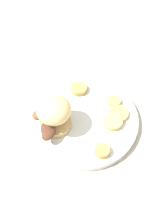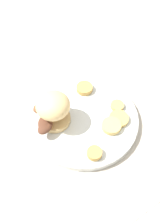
% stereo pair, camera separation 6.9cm
% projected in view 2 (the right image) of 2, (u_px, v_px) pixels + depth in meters
% --- Properties ---
extents(ground_plane, '(4.00, 4.00, 0.00)m').
position_uv_depth(ground_plane, '(84.00, 121.00, 0.73)').
color(ground_plane, '#B2A899').
extents(dinner_plate, '(0.30, 0.30, 0.02)m').
position_uv_depth(dinner_plate, '(84.00, 119.00, 0.72)').
color(dinner_plate, silver).
rests_on(dinner_plate, ground_plane).
extents(sandwich, '(0.13, 0.11, 0.10)m').
position_uv_depth(sandwich, '(53.00, 109.00, 0.67)').
color(sandwich, tan).
rests_on(sandwich, dinner_plate).
extents(potato_round_0, '(0.05, 0.05, 0.01)m').
position_uv_depth(potato_round_0, '(84.00, 88.00, 0.76)').
color(potato_round_0, tan).
rests_on(potato_round_0, dinner_plate).
extents(potato_round_1, '(0.04, 0.04, 0.02)m').
position_uv_depth(potato_round_1, '(95.00, 153.00, 0.64)').
color(potato_round_1, tan).
rests_on(potato_round_1, dinner_plate).
extents(potato_round_2, '(0.05, 0.05, 0.01)m').
position_uv_depth(potato_round_2, '(119.00, 118.00, 0.71)').
color(potato_round_2, tan).
rests_on(potato_round_2, dinner_plate).
extents(potato_round_3, '(0.05, 0.05, 0.01)m').
position_uv_depth(potato_round_3, '(111.00, 126.00, 0.69)').
color(potato_round_3, '#DBB766').
rests_on(potato_round_3, dinner_plate).
extents(potato_round_4, '(0.04, 0.04, 0.01)m').
position_uv_depth(potato_round_4, '(117.00, 106.00, 0.73)').
color(potato_round_4, tan).
rests_on(potato_round_4, dinner_plate).
extents(fork, '(0.11, 0.13, 0.00)m').
position_uv_depth(fork, '(153.00, 202.00, 0.60)').
color(fork, silver).
rests_on(fork, ground_plane).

